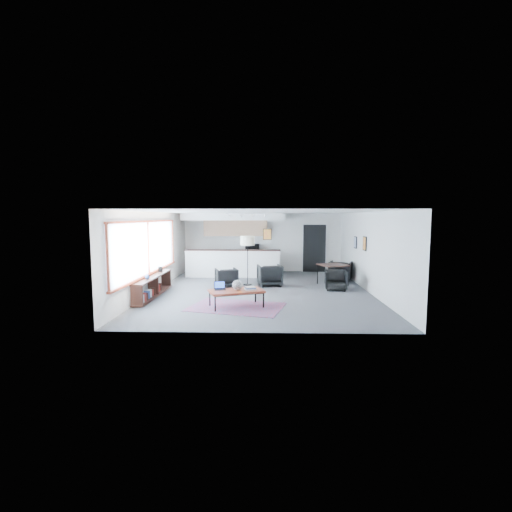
{
  "coord_description": "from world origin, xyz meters",
  "views": [
    {
      "loc": [
        0.18,
        -12.1,
        2.43
      ],
      "look_at": [
        -0.18,
        0.4,
        1.12
      ],
      "focal_mm": 26.0,
      "sensor_mm": 36.0,
      "label": 1
    }
  ],
  "objects_px": {
    "armchair_right": "(270,274)",
    "dining_chair_far": "(340,272)",
    "armchair_left": "(226,277)",
    "dining_chair_near": "(336,281)",
    "coffee_table": "(236,291)",
    "laptop": "(220,287)",
    "book_stack": "(250,288)",
    "microwave": "(252,247)",
    "floor_lamp": "(248,243)",
    "dining_table": "(333,266)",
    "ceramic_pot": "(237,285)"
  },
  "relations": [
    {
      "from": "dining_chair_far",
      "to": "coffee_table",
      "type": "bearing_deg",
      "value": 68.78
    },
    {
      "from": "laptop",
      "to": "armchair_right",
      "type": "relative_size",
      "value": 0.41
    },
    {
      "from": "book_stack",
      "to": "dining_chair_far",
      "type": "relative_size",
      "value": 0.49
    },
    {
      "from": "coffee_table",
      "to": "armchair_left",
      "type": "distance_m",
      "value": 2.91
    },
    {
      "from": "microwave",
      "to": "armchair_left",
      "type": "bearing_deg",
      "value": -97.77
    },
    {
      "from": "dining_chair_near",
      "to": "dining_chair_far",
      "type": "height_order",
      "value": "dining_chair_far"
    },
    {
      "from": "book_stack",
      "to": "floor_lamp",
      "type": "relative_size",
      "value": 0.2
    },
    {
      "from": "laptop",
      "to": "armchair_right",
      "type": "bearing_deg",
      "value": 52.7
    },
    {
      "from": "dining_table",
      "to": "dining_chair_far",
      "type": "xyz_separation_m",
      "value": [
        0.44,
        0.86,
        -0.32
      ]
    },
    {
      "from": "armchair_left",
      "to": "book_stack",
      "type": "bearing_deg",
      "value": 91.6
    },
    {
      "from": "dining_chair_near",
      "to": "floor_lamp",
      "type": "bearing_deg",
      "value": 169.51
    },
    {
      "from": "laptop",
      "to": "dining_chair_near",
      "type": "relative_size",
      "value": 0.54
    },
    {
      "from": "book_stack",
      "to": "microwave",
      "type": "relative_size",
      "value": 0.6
    },
    {
      "from": "ceramic_pot",
      "to": "dining_chair_far",
      "type": "relative_size",
      "value": 0.39
    },
    {
      "from": "coffee_table",
      "to": "ceramic_pot",
      "type": "distance_m",
      "value": 0.18
    },
    {
      "from": "coffee_table",
      "to": "armchair_left",
      "type": "relative_size",
      "value": 2.2
    },
    {
      "from": "armchair_left",
      "to": "dining_chair_far",
      "type": "height_order",
      "value": "armchair_left"
    },
    {
      "from": "floor_lamp",
      "to": "dining_chair_near",
      "type": "bearing_deg",
      "value": -16.43
    },
    {
      "from": "floor_lamp",
      "to": "dining_table",
      "type": "xyz_separation_m",
      "value": [
        3.06,
        0.06,
        -0.85
      ]
    },
    {
      "from": "book_stack",
      "to": "microwave",
      "type": "distance_m",
      "value": 6.39
    },
    {
      "from": "book_stack",
      "to": "floor_lamp",
      "type": "xyz_separation_m",
      "value": [
        -0.24,
        3.28,
        1.02
      ]
    },
    {
      "from": "armchair_left",
      "to": "armchair_right",
      "type": "relative_size",
      "value": 0.88
    },
    {
      "from": "laptop",
      "to": "ceramic_pot",
      "type": "distance_m",
      "value": 0.5
    },
    {
      "from": "coffee_table",
      "to": "dining_chair_near",
      "type": "relative_size",
      "value": 2.59
    },
    {
      "from": "floor_lamp",
      "to": "dining_table",
      "type": "relative_size",
      "value": 1.52
    },
    {
      "from": "dining_table",
      "to": "dining_chair_far",
      "type": "height_order",
      "value": "dining_table"
    },
    {
      "from": "coffee_table",
      "to": "laptop",
      "type": "bearing_deg",
      "value": 145.88
    },
    {
      "from": "laptop",
      "to": "book_stack",
      "type": "xyz_separation_m",
      "value": [
        0.84,
        -0.05,
        -0.02
      ]
    },
    {
      "from": "laptop",
      "to": "armchair_left",
      "type": "bearing_deg",
      "value": 79.67
    },
    {
      "from": "dining_table",
      "to": "laptop",
      "type": "bearing_deg",
      "value": -137.99
    },
    {
      "from": "laptop",
      "to": "dining_table",
      "type": "bearing_deg",
      "value": 29.19
    },
    {
      "from": "coffee_table",
      "to": "armchair_right",
      "type": "xyz_separation_m",
      "value": [
        0.93,
        3.16,
        -0.01
      ]
    },
    {
      "from": "floor_lamp",
      "to": "dining_table",
      "type": "height_order",
      "value": "floor_lamp"
    },
    {
      "from": "coffee_table",
      "to": "armchair_right",
      "type": "relative_size",
      "value": 1.93
    },
    {
      "from": "armchair_right",
      "to": "dining_chair_far",
      "type": "xyz_separation_m",
      "value": [
        2.71,
        1.1,
        -0.06
      ]
    },
    {
      "from": "armchair_left",
      "to": "dining_chair_near",
      "type": "relative_size",
      "value": 1.17
    },
    {
      "from": "dining_table",
      "to": "dining_chair_near",
      "type": "distance_m",
      "value": 1.01
    },
    {
      "from": "ceramic_pot",
      "to": "armchair_left",
      "type": "relative_size",
      "value": 0.38
    },
    {
      "from": "book_stack",
      "to": "dining_table",
      "type": "distance_m",
      "value": 4.37
    },
    {
      "from": "dining_table",
      "to": "ceramic_pot",
      "type": "bearing_deg",
      "value": -132.97
    },
    {
      "from": "coffee_table",
      "to": "dining_chair_near",
      "type": "xyz_separation_m",
      "value": [
        3.13,
        2.46,
        -0.12
      ]
    },
    {
      "from": "laptop",
      "to": "book_stack",
      "type": "relative_size",
      "value": 0.97
    },
    {
      "from": "laptop",
      "to": "ceramic_pot",
      "type": "xyz_separation_m",
      "value": [
        0.49,
        -0.11,
        0.08
      ]
    },
    {
      "from": "armchair_left",
      "to": "dining_table",
      "type": "relative_size",
      "value": 0.63
    },
    {
      "from": "armchair_left",
      "to": "dining_chair_far",
      "type": "distance_m",
      "value": 4.45
    },
    {
      "from": "microwave",
      "to": "dining_table",
      "type": "bearing_deg",
      "value": -40.79
    },
    {
      "from": "ceramic_pot",
      "to": "floor_lamp",
      "type": "height_order",
      "value": "floor_lamp"
    },
    {
      "from": "armchair_left",
      "to": "floor_lamp",
      "type": "height_order",
      "value": "floor_lamp"
    },
    {
      "from": "book_stack",
      "to": "armchair_right",
      "type": "height_order",
      "value": "armchair_right"
    },
    {
      "from": "armchair_left",
      "to": "floor_lamp",
      "type": "relative_size",
      "value": 0.42
    }
  ]
}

